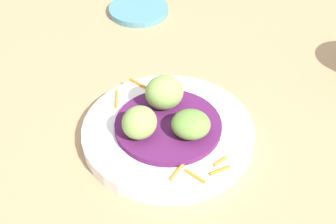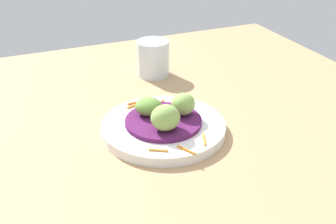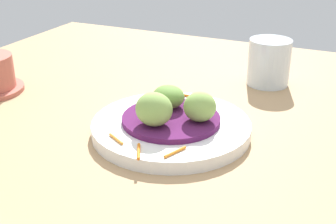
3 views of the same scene
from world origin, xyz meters
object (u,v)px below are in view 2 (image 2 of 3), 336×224
water_glass (153,58)px  guac_scoop_right (148,106)px  guac_scoop_left (165,118)px  guac_scoop_center (183,104)px  main_plate (166,127)px

water_glass → guac_scoop_right: bearing=-23.3°
guac_scoop_left → guac_scoop_center: (-3.90, 5.24, -0.24)cm
guac_scoop_center → guac_scoop_right: (-2.59, -6.00, -0.46)cm
guac_scoop_left → water_glass: (-29.50, 9.17, -0.80)cm
guac_scoop_left → guac_scoop_center: bearing=126.7°
main_plate → water_glass: (-26.04, 7.68, 3.33)cm
main_plate → water_glass: 27.35cm
guac_scoop_center → main_plate: bearing=-83.3°
guac_scoop_left → water_glass: bearing=162.7°
water_glass → main_plate: bearing=-16.4°
guac_scoop_right → guac_scoop_left: bearing=6.7°
water_glass → guac_scoop_center: bearing=-8.7°
guac_scoop_left → water_glass: 30.90cm
main_plate → guac_scoop_right: size_ratio=4.60×
main_plate → water_glass: size_ratio=2.72×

